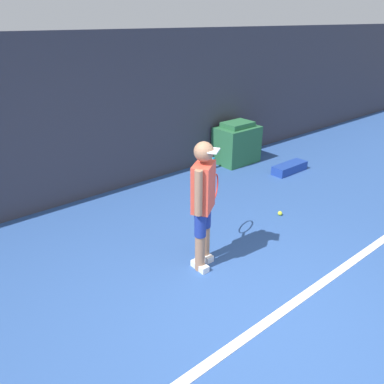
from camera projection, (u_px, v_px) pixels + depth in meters
name	position (u px, v px, depth m)	size (l,w,h in m)	color
ground_plane	(264.00, 327.00, 3.67)	(24.00, 24.00, 0.00)	#2D5193
back_wall	(81.00, 120.00, 5.84)	(24.00, 0.10, 2.61)	#383842
court_baseline	(262.00, 325.00, 3.69)	(21.60, 0.10, 0.01)	white
tennis_player	(203.00, 200.00, 4.28)	(0.83, 0.61, 1.57)	#A37556
tennis_ball	(280.00, 213.00, 5.75)	(0.07, 0.07, 0.07)	#D1E533
covered_chair	(237.00, 143.00, 7.72)	(0.86, 0.62, 0.85)	#28663D
equipment_bag	(290.00, 168.00, 7.34)	(0.79, 0.27, 0.17)	#1E3D99
water_bottle	(213.00, 162.00, 7.51)	(0.07, 0.07, 0.26)	#33ADD6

